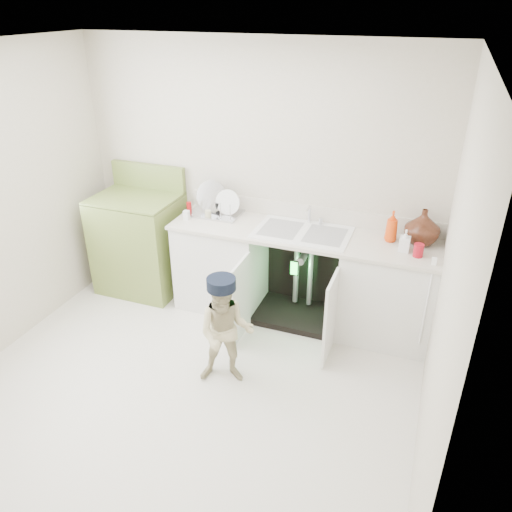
{
  "coord_description": "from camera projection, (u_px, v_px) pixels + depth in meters",
  "views": [
    {
      "loc": [
        1.58,
        -2.74,
        2.77
      ],
      "look_at": [
        0.29,
        0.7,
        0.86
      ],
      "focal_mm": 35.0,
      "sensor_mm": 36.0,
      "label": 1
    }
  ],
  "objects": [
    {
      "name": "ground",
      "position": [
        192.0,
        381.0,
        4.04
      ],
      "size": [
        3.5,
        3.5,
        0.0
      ],
      "primitive_type": "plane",
      "color": "beige",
      "rests_on": "ground"
    },
    {
      "name": "repair_worker",
      "position": [
        226.0,
        331.0,
        3.86
      ],
      "size": [
        0.63,
        0.96,
        0.93
      ],
      "rotation": [
        0.0,
        0.0,
        0.31
      ],
      "color": "beige",
      "rests_on": "ground"
    },
    {
      "name": "counter_run",
      "position": [
        303.0,
        274.0,
        4.65
      ],
      "size": [
        2.44,
        1.02,
        1.21
      ],
      "color": "silver",
      "rests_on": "ground"
    },
    {
      "name": "room_shell",
      "position": [
        182.0,
        243.0,
        3.47
      ],
      "size": [
        6.0,
        5.5,
        1.26
      ],
      "color": "beige",
      "rests_on": "ground"
    },
    {
      "name": "avocado_stove",
      "position": [
        140.0,
        242.0,
        5.15
      ],
      "size": [
        0.82,
        0.65,
        1.27
      ],
      "color": "olive",
      "rests_on": "ground"
    }
  ]
}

